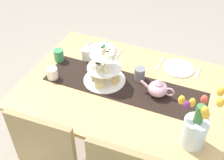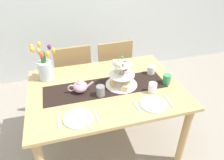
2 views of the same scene
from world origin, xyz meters
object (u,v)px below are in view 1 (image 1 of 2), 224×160
knife_right (86,46)px  mug_grey (140,74)px  tulip_vase (195,128)px  fork_left (198,73)px  tiered_cake_stand (104,69)px  fork_right (119,54)px  dinner_plate_right (102,50)px  mug_white_text (86,54)px  teapot (158,88)px  cream_jug (52,73)px  dinner_plate_left (179,68)px  mug_orange (59,55)px  dining_table (124,97)px  knife_left (160,64)px

knife_right → mug_grey: 0.59m
tulip_vase → fork_left: bearing=-83.8°
tiered_cake_stand → fork_right: tiered_cake_stand is taller
fork_left → tiered_cake_stand: bearing=29.4°
fork_left → dinner_plate_right: (0.78, 0.00, 0.00)m
knife_right → mug_white_text: (-0.08, 0.16, 0.04)m
fork_right → mug_white_text: bearing=37.8°
dinner_plate_right → knife_right: size_ratio=1.35×
dinner_plate_right → fork_left: bearing=180.0°
mug_white_text → teapot: bearing=163.7°
dinner_plate_right → knife_right: 0.15m
tulip_vase → mug_white_text: tulip_vase is taller
tulip_vase → knife_right: 1.20m
cream_jug → dinner_plate_right: bearing=-111.8°
tulip_vase → dinner_plate_right: tulip_vase is taller
dinner_plate_left → fork_right: bearing=0.0°
mug_white_text → mug_orange: size_ratio=1.00×
dining_table → tiered_cake_stand: (0.15, -0.00, 0.21)m
mug_grey → knife_left: bearing=-110.7°
dinner_plate_left → fork_left: dinner_plate_left is taller
tiered_cake_stand → mug_grey: size_ratio=3.20×
fork_left → fork_right: (0.63, 0.00, 0.00)m
dining_table → knife_left: 0.40m
dinner_plate_right → teapot: bearing=148.6°
fork_left → dinner_plate_right: dinner_plate_right is taller
tulip_vase → dinner_plate_right: size_ratio=1.67×
teapot → cream_jug: (0.75, 0.12, -0.02)m
tulip_vase → fork_right: 0.97m
dinner_plate_left → tiered_cake_stand: bearing=36.5°
knife_left → mug_white_text: 0.57m
knife_right → mug_white_text: mug_white_text is taller
mug_grey → fork_right: bearing=-43.0°
mug_grey → fork_left: bearing=-148.1°
teapot → dinner_plate_right: (0.56, -0.34, -0.05)m
dining_table → knife_right: 0.59m
tiered_cake_stand → dinner_plate_right: bearing=-63.4°
teapot → knife_left: 0.35m
tulip_vase → dinner_plate_left: 0.70m
teapot → tulip_vase: tulip_vase is taller
tulip_vase → cream_jug: tulip_vase is taller
knife_right → dining_table: bearing=143.9°
dinner_plate_right → mug_orange: bearing=45.2°
teapot → fork_left: 0.41m
fork_right → dinner_plate_left: bearing=180.0°
dining_table → dinner_plate_right: (0.32, -0.34, 0.11)m
tulip_vase → tiered_cake_stand: bearing=-24.6°
dining_table → mug_orange: size_ratio=14.88×
dining_table → knife_right: (0.47, -0.34, 0.11)m
fork_left → mug_orange: bearing=13.8°
teapot → knife_right: 0.79m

